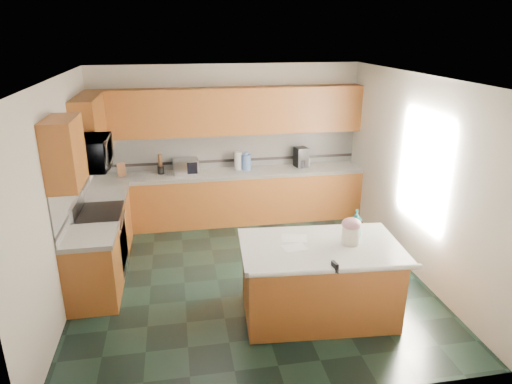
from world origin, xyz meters
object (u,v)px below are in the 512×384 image
object	(u,v)px
treat_jar	(351,235)
soap_bottle_island	(356,224)
island_base	(319,282)
coffee_maker	(301,157)
knife_block	(121,170)
toaster_oven	(186,166)
island_top	(321,247)

from	to	relation	value
treat_jar	soap_bottle_island	bearing A→B (deg)	72.87
island_base	coffee_maker	bearing A→B (deg)	83.08
knife_block	coffee_maker	size ratio (longest dim) A/B	0.66
coffee_maker	toaster_oven	bearing A→B (deg)	171.28
treat_jar	island_base	bearing A→B (deg)	-160.08
island_base	soap_bottle_island	bearing A→B (deg)	17.64
knife_block	toaster_oven	size ratio (longest dim) A/B	0.55
soap_bottle_island	knife_block	distance (m)	4.16
island_top	coffee_maker	distance (m)	3.14
island_top	treat_jar	xyz separation A→B (m)	(0.35, -0.02, 0.14)
knife_block	island_top	bearing A→B (deg)	-64.01
island_base	soap_bottle_island	distance (m)	0.81
toaster_oven	treat_jar	bearing A→B (deg)	-65.05
knife_block	island_base	bearing A→B (deg)	-64.01
island_base	island_top	distance (m)	0.46
soap_bottle_island	toaster_oven	size ratio (longest dim) A/B	0.85
coffee_maker	treat_jar	bearing A→B (deg)	-104.40
island_top	toaster_oven	xyz separation A→B (m)	(-1.43, 3.04, 0.15)
island_top	island_base	bearing A→B (deg)	0.00
knife_block	treat_jar	bearing A→B (deg)	-60.50
knife_block	coffee_maker	world-z (taller)	coffee_maker
knife_block	coffee_maker	distance (m)	3.10
treat_jar	knife_block	world-z (taller)	knife_block
treat_jar	toaster_oven	size ratio (longest dim) A/B	0.51
island_top	soap_bottle_island	bearing A→B (deg)	17.64
island_base	coffee_maker	distance (m)	3.20
island_base	island_top	world-z (taller)	island_top
toaster_oven	island_top	bearing A→B (deg)	-69.99
island_top	toaster_oven	bearing A→B (deg)	119.36
island_top	knife_block	bearing A→B (deg)	133.55
island_base	knife_block	size ratio (longest dim) A/B	7.51
soap_bottle_island	island_top	bearing A→B (deg)	-148.51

